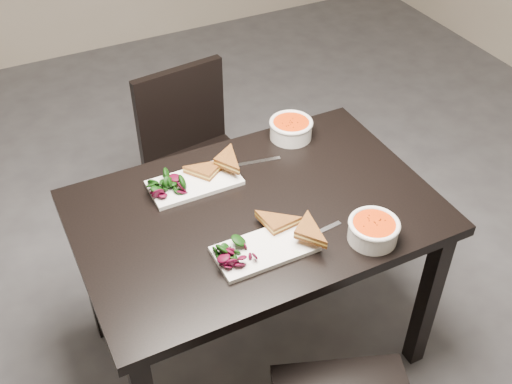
# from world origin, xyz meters

# --- Properties ---
(ground) EXTENTS (5.00, 5.00, 0.00)m
(ground) POSITION_xyz_m (0.00, 0.00, 0.00)
(ground) COLOR #47474C
(ground) RESTS_ON ground
(table) EXTENTS (1.20, 0.80, 0.75)m
(table) POSITION_xyz_m (-0.15, -0.36, 0.65)
(table) COLOR black
(table) RESTS_ON ground
(chair_far) EXTENTS (0.47, 0.47, 0.85)m
(chair_far) POSITION_xyz_m (-0.10, 0.37, 0.48)
(chair_far) COLOR black
(chair_far) RESTS_ON ground
(plate_near) EXTENTS (0.32, 0.16, 0.02)m
(plate_near) POSITION_xyz_m (-0.22, -0.55, 0.76)
(plate_near) COLOR white
(plate_near) RESTS_ON table
(sandwich_near) EXTENTS (0.17, 0.13, 0.05)m
(sandwich_near) POSITION_xyz_m (-0.15, -0.53, 0.79)
(sandwich_near) COLOR brown
(sandwich_near) RESTS_ON plate_near
(salad_near) EXTENTS (0.10, 0.09, 0.04)m
(salad_near) POSITION_xyz_m (-0.32, -0.55, 0.79)
(salad_near) COLOR black
(salad_near) RESTS_ON plate_near
(soup_bowl_near) EXTENTS (0.16, 0.16, 0.07)m
(soup_bowl_near) POSITION_xyz_m (0.11, -0.65, 0.79)
(soup_bowl_near) COLOR white
(soup_bowl_near) RESTS_ON table
(cutlery_near) EXTENTS (0.18, 0.04, 0.00)m
(cutlery_near) POSITION_xyz_m (-0.03, -0.55, 0.75)
(cutlery_near) COLOR silver
(cutlery_near) RESTS_ON table
(plate_far) EXTENTS (0.32, 0.16, 0.02)m
(plate_far) POSITION_xyz_m (-0.29, -0.15, 0.76)
(plate_far) COLOR white
(plate_far) RESTS_ON table
(sandwich_far) EXTENTS (0.20, 0.19, 0.05)m
(sandwich_far) POSITION_xyz_m (-0.23, -0.17, 0.79)
(sandwich_far) COLOR brown
(sandwich_far) RESTS_ON plate_far
(salad_far) EXTENTS (0.10, 0.09, 0.04)m
(salad_far) POSITION_xyz_m (-0.39, -0.15, 0.79)
(salad_far) COLOR black
(salad_far) RESTS_ON plate_far
(soup_bowl_far) EXTENTS (0.17, 0.17, 0.07)m
(soup_bowl_far) POSITION_xyz_m (0.15, -0.05, 0.79)
(soup_bowl_far) COLOR white
(soup_bowl_far) RESTS_ON table
(cutlery_far) EXTENTS (0.18, 0.05, 0.00)m
(cutlery_far) POSITION_xyz_m (-0.04, -0.13, 0.75)
(cutlery_far) COLOR silver
(cutlery_far) RESTS_ON table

